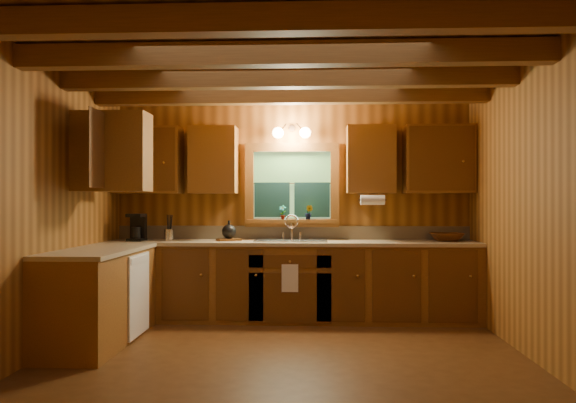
# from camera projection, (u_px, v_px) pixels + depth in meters

# --- Properties ---
(room) EXTENTS (4.20, 4.20, 4.20)m
(room) POSITION_uv_depth(u_px,v_px,m) (284.00, 207.00, 4.62)
(room) COLOR #502F13
(room) RESTS_ON ground
(ceiling_beams) EXTENTS (4.20, 2.54, 0.18)m
(ceiling_beams) POSITION_uv_depth(u_px,v_px,m) (284.00, 67.00, 4.62)
(ceiling_beams) COLOR brown
(ceiling_beams) RESTS_ON room
(base_cabinets) EXTENTS (4.20, 2.22, 0.86)m
(base_cabinets) POSITION_uv_depth(u_px,v_px,m) (245.00, 286.00, 5.92)
(base_cabinets) COLOR brown
(base_cabinets) RESTS_ON ground
(countertop) EXTENTS (4.20, 2.24, 0.04)m
(countertop) POSITION_uv_depth(u_px,v_px,m) (246.00, 245.00, 5.93)
(countertop) COLOR tan
(countertop) RESTS_ON base_cabinets
(backsplash) EXTENTS (4.20, 0.02, 0.16)m
(backsplash) POSITION_uv_depth(u_px,v_px,m) (292.00, 233.00, 6.50)
(backsplash) COLOR tan
(backsplash) RESTS_ON room
(dishwasher_panel) EXTENTS (0.02, 0.60, 0.80)m
(dishwasher_panel) POSITION_uv_depth(u_px,v_px,m) (139.00, 295.00, 5.36)
(dishwasher_panel) COLOR white
(dishwasher_panel) RESTS_ON base_cabinets
(upper_cabinets) EXTENTS (4.19, 1.77, 0.78)m
(upper_cabinets) POSITION_uv_depth(u_px,v_px,m) (240.00, 158.00, 6.07)
(upper_cabinets) COLOR brown
(upper_cabinets) RESTS_ON room
(window) EXTENTS (1.12, 0.08, 1.00)m
(window) POSITION_uv_depth(u_px,v_px,m) (292.00, 187.00, 6.48)
(window) COLOR brown
(window) RESTS_ON room
(window_sill) EXTENTS (1.06, 0.14, 0.04)m
(window_sill) POSITION_uv_depth(u_px,v_px,m) (292.00, 221.00, 6.44)
(window_sill) COLOR brown
(window_sill) RESTS_ON room
(wall_sconce) EXTENTS (0.45, 0.21, 0.17)m
(wall_sconce) POSITION_uv_depth(u_px,v_px,m) (292.00, 132.00, 6.37)
(wall_sconce) COLOR black
(wall_sconce) RESTS_ON room
(paper_towel_roll) EXTENTS (0.27, 0.11, 0.11)m
(paper_towel_roll) POSITION_uv_depth(u_px,v_px,m) (373.00, 200.00, 6.11)
(paper_towel_roll) COLOR white
(paper_towel_roll) RESTS_ON upper_cabinets
(dish_towel) EXTENTS (0.18, 0.01, 0.30)m
(dish_towel) POSITION_uv_depth(u_px,v_px,m) (290.00, 278.00, 5.88)
(dish_towel) COLOR white
(dish_towel) RESTS_ON base_cabinets
(sink) EXTENTS (0.82, 0.48, 0.43)m
(sink) POSITION_uv_depth(u_px,v_px,m) (291.00, 245.00, 6.22)
(sink) COLOR silver
(sink) RESTS_ON countertop
(coffee_maker) EXTENTS (0.18, 0.22, 0.31)m
(coffee_maker) POSITION_uv_depth(u_px,v_px,m) (137.00, 227.00, 6.26)
(coffee_maker) COLOR black
(coffee_maker) RESTS_ON countertop
(utensil_crock) EXTENTS (0.11, 0.11, 0.30)m
(utensil_crock) POSITION_uv_depth(u_px,v_px,m) (169.00, 234.00, 6.28)
(utensil_crock) COLOR silver
(utensil_crock) RESTS_ON countertop
(cutting_board) EXTENTS (0.32, 0.28, 0.02)m
(cutting_board) POSITION_uv_depth(u_px,v_px,m) (229.00, 240.00, 6.28)
(cutting_board) COLOR #553012
(cutting_board) RESTS_ON countertop
(teakettle) EXTENTS (0.17, 0.17, 0.21)m
(teakettle) POSITION_uv_depth(u_px,v_px,m) (229.00, 231.00, 6.28)
(teakettle) COLOR black
(teakettle) RESTS_ON cutting_board
(wicker_basket) EXTENTS (0.40, 0.40, 0.09)m
(wicker_basket) POSITION_uv_depth(u_px,v_px,m) (446.00, 237.00, 6.19)
(wicker_basket) COLOR #48230C
(wicker_basket) RESTS_ON countertop
(potted_plant_left) EXTENTS (0.10, 0.08, 0.17)m
(potted_plant_left) POSITION_uv_depth(u_px,v_px,m) (283.00, 212.00, 6.43)
(potted_plant_left) COLOR #553012
(potted_plant_left) RESTS_ON window_sill
(potted_plant_right) EXTENTS (0.12, 0.11, 0.17)m
(potted_plant_right) POSITION_uv_depth(u_px,v_px,m) (309.00, 212.00, 6.40)
(potted_plant_right) COLOR #553012
(potted_plant_right) RESTS_ON window_sill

